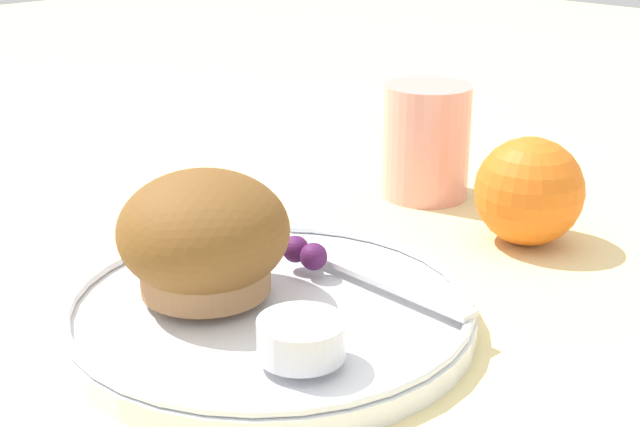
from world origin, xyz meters
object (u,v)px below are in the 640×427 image
object	(u,v)px
orange_fruit	(529,191)
butter_knife	(360,270)
juice_glass	(426,141)
muffin	(204,238)

from	to	relation	value
orange_fruit	butter_knife	bearing A→B (deg)	-96.16
juice_glass	orange_fruit	bearing A→B (deg)	-12.97
muffin	butter_knife	size ratio (longest dim) A/B	0.59
butter_knife	orange_fruit	distance (m)	0.16
muffin	juice_glass	xyz separation A→B (m)	(-0.05, 0.28, -0.01)
butter_knife	juice_glass	bearing A→B (deg)	119.18
muffin	orange_fruit	bearing A→B (deg)	74.89
butter_knife	orange_fruit	size ratio (longest dim) A/B	2.19
orange_fruit	juice_glass	xyz separation A→B (m)	(-0.12, 0.03, 0.01)
butter_knife	juice_glass	world-z (taller)	juice_glass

